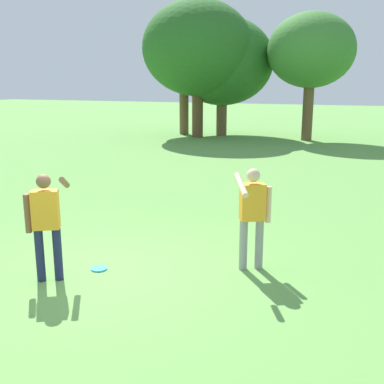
{
  "coord_description": "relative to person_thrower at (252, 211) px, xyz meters",
  "views": [
    {
      "loc": [
        4.07,
        -5.58,
        2.93
      ],
      "look_at": [
        0.78,
        1.91,
        1.0
      ],
      "focal_mm": 43.55,
      "sensor_mm": 36.0,
      "label": 1
    }
  ],
  "objects": [
    {
      "name": "ground_plane",
      "position": [
        -2.12,
        -1.23,
        -0.96
      ],
      "size": [
        120.0,
        120.0,
        0.0
      ],
      "primitive_type": "plane",
      "color": "#609947"
    },
    {
      "name": "person_thrower",
      "position": [
        0.0,
        0.0,
        0.0
      ],
      "size": [
        0.53,
        0.83,
        1.64
      ],
      "color": "gray",
      "rests_on": "ground"
    },
    {
      "name": "person_catcher",
      "position": [
        -2.67,
        -1.63,
        0.0
      ],
      "size": [
        0.53,
        0.83,
        1.64
      ],
      "color": "#1E234C",
      "rests_on": "ground"
    },
    {
      "name": "frisbee",
      "position": [
        -2.23,
        -1.01,
        -0.95
      ],
      "size": [
        0.26,
        0.26,
        0.03
      ],
      "primitive_type": "cylinder",
      "color": "#2D9EDB",
      "rests_on": "ground"
    },
    {
      "name": "tree_tall_left",
      "position": [
        -9.43,
        17.95,
        3.66
      ],
      "size": [
        4.09,
        4.09,
        6.4
      ],
      "color": "brown",
      "rests_on": "ground"
    },
    {
      "name": "tree_broad_center",
      "position": [
        -8.09,
        16.81,
        3.73
      ],
      "size": [
        5.87,
        5.87,
        7.2
      ],
      "color": "brown",
      "rests_on": "ground"
    },
    {
      "name": "tree_far_right",
      "position": [
        -7.19,
        18.17,
        3.1
      ],
      "size": [
        5.62,
        5.62,
        6.47
      ],
      "color": "brown",
      "rests_on": "ground"
    },
    {
      "name": "tree_slender_mid",
      "position": [
        -2.34,
        17.8,
        3.51
      ],
      "size": [
        4.36,
        4.36,
        6.36
      ],
      "color": "brown",
      "rests_on": "ground"
    }
  ]
}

